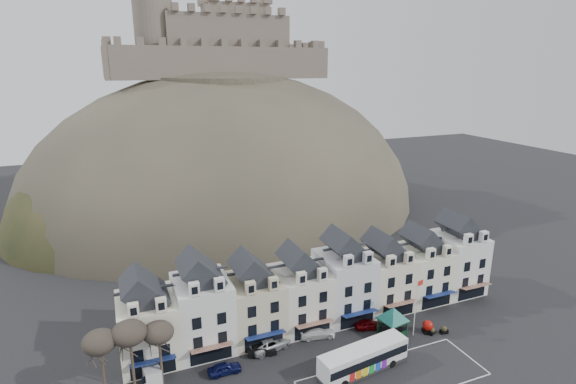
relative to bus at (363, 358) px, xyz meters
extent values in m
cube|color=silver|center=(2.66, -2.47, -1.80)|extent=(22.00, 7.50, 0.01)
cube|color=#EDE8CD|center=(-23.14, 12.28, 2.20)|extent=(6.80, 8.00, 8.00)
cube|color=black|center=(-23.14, 12.28, 7.40)|extent=(6.80, 5.76, 2.80)
cube|color=#EDE8CD|center=(-24.64, 8.68, 7.10)|extent=(1.20, 0.80, 1.60)
cube|color=#EDE8CD|center=(-21.65, 8.68, 7.10)|extent=(1.20, 0.80, 1.60)
cube|color=black|center=(-23.14, 8.25, -0.50)|extent=(5.10, 0.06, 2.20)
cube|color=navy|center=(-23.14, 7.58, 0.80)|extent=(5.10, 1.29, 0.43)
cube|color=white|center=(-16.34, 12.28, 2.80)|extent=(6.80, 8.00, 9.20)
cube|color=black|center=(-16.34, 12.28, 8.60)|extent=(6.80, 5.76, 2.80)
cube|color=white|center=(-17.84, 8.68, 8.30)|extent=(1.20, 0.80, 1.60)
cube|color=white|center=(-14.85, 8.68, 8.30)|extent=(1.20, 0.80, 1.60)
cube|color=black|center=(-16.34, 8.25, -0.50)|extent=(5.10, 0.06, 2.20)
cube|color=maroon|center=(-16.34, 7.58, 0.80)|extent=(5.10, 1.29, 0.43)
cube|color=beige|center=(-9.54, 12.28, 2.20)|extent=(6.80, 8.00, 8.00)
cube|color=black|center=(-9.54, 12.28, 7.40)|extent=(6.80, 5.76, 2.80)
cube|color=beige|center=(-11.04, 8.68, 7.10)|extent=(1.20, 0.80, 1.60)
cube|color=beige|center=(-8.05, 8.68, 7.10)|extent=(1.20, 0.80, 1.60)
cube|color=black|center=(-9.54, 8.25, -0.50)|extent=(5.10, 0.06, 2.20)
cube|color=navy|center=(-9.54, 7.58, 0.80)|extent=(5.10, 1.29, 0.43)
cube|color=silver|center=(-2.74, 12.28, 2.20)|extent=(6.80, 8.00, 8.00)
cube|color=black|center=(-2.74, 12.28, 7.40)|extent=(6.80, 5.76, 2.80)
cube|color=silver|center=(-4.24, 8.68, 7.10)|extent=(1.20, 0.80, 1.60)
cube|color=silver|center=(-1.25, 8.68, 7.10)|extent=(1.20, 0.80, 1.60)
cube|color=black|center=(-2.74, 8.25, -0.50)|extent=(5.10, 0.06, 2.20)
cube|color=maroon|center=(-2.74, 7.58, 0.80)|extent=(5.10, 1.29, 0.43)
cube|color=silver|center=(4.06, 12.28, 2.80)|extent=(6.80, 8.00, 9.20)
cube|color=black|center=(4.06, 12.28, 8.60)|extent=(6.80, 5.76, 2.80)
cube|color=silver|center=(2.56, 8.68, 8.30)|extent=(1.20, 0.80, 1.60)
cube|color=silver|center=(5.55, 8.68, 8.30)|extent=(1.20, 0.80, 1.60)
cube|color=black|center=(4.06, 8.25, -0.50)|extent=(5.10, 0.06, 2.20)
cube|color=navy|center=(4.06, 7.58, 0.80)|extent=(5.10, 1.29, 0.43)
cube|color=silver|center=(10.86, 12.28, 2.20)|extent=(6.80, 8.00, 8.00)
cube|color=black|center=(10.86, 12.28, 7.40)|extent=(6.80, 5.76, 2.80)
cube|color=silver|center=(9.36, 8.68, 7.10)|extent=(1.20, 0.80, 1.60)
cube|color=silver|center=(12.35, 8.68, 7.10)|extent=(1.20, 0.80, 1.60)
cube|color=black|center=(10.86, 8.25, -0.50)|extent=(5.10, 0.06, 2.20)
cube|color=maroon|center=(10.86, 7.58, 0.80)|extent=(5.10, 1.29, 0.43)
cube|color=white|center=(17.66, 12.28, 2.20)|extent=(6.80, 8.00, 8.00)
cube|color=black|center=(17.66, 12.28, 7.40)|extent=(6.80, 5.76, 2.80)
cube|color=white|center=(16.16, 8.68, 7.10)|extent=(1.20, 0.80, 1.60)
cube|color=white|center=(19.15, 8.68, 7.10)|extent=(1.20, 0.80, 1.60)
cube|color=black|center=(17.66, 8.25, -0.50)|extent=(5.10, 0.06, 2.20)
cube|color=navy|center=(17.66, 7.58, 0.80)|extent=(5.10, 1.29, 0.43)
cube|color=white|center=(24.46, 12.28, 2.80)|extent=(6.80, 8.00, 9.20)
cube|color=black|center=(24.46, 12.28, 8.60)|extent=(6.80, 5.76, 2.80)
cube|color=white|center=(22.96, 8.68, 8.30)|extent=(1.20, 0.80, 1.60)
cube|color=white|center=(25.95, 8.68, 8.30)|extent=(1.20, 0.80, 1.60)
cube|color=black|center=(24.46, 8.25, -0.50)|extent=(5.10, 0.06, 2.20)
cube|color=maroon|center=(24.46, 7.58, 0.80)|extent=(5.10, 1.29, 0.43)
ellipsoid|color=#3E3A2F|center=(0.66, 66.28, -1.80)|extent=(96.00, 76.00, 68.00)
ellipsoid|color=#2B341A|center=(-21.34, 60.28, -1.80)|extent=(52.00, 44.00, 42.00)
ellipsoid|color=#3E3A2F|center=(24.66, 70.28, -1.80)|extent=(56.00, 48.00, 46.00)
ellipsoid|color=#2B341A|center=(-3.34, 52.28, -1.80)|extent=(40.00, 28.00, 28.00)
ellipsoid|color=#3E3A2F|center=(10.66, 54.28, -1.80)|extent=(36.00, 28.00, 24.00)
cylinder|color=#3E3A2F|center=(0.66, 66.28, 29.20)|extent=(30.00, 30.00, 3.00)
cube|color=#695B50|center=(0.66, 62.28, 33.70)|extent=(48.00, 2.20, 7.00)
cube|color=#695B50|center=(0.66, 82.28, 33.70)|extent=(48.00, 2.20, 7.00)
cube|color=#695B50|center=(-23.34, 72.28, 33.70)|extent=(2.20, 22.00, 7.00)
cube|color=#695B50|center=(24.66, 72.28, 33.70)|extent=(2.20, 22.00, 7.00)
cube|color=#695B50|center=(2.66, 72.28, 39.20)|extent=(28.00, 18.00, 10.00)
cube|color=#695B50|center=(6.66, 74.28, 40.70)|extent=(14.00, 12.00, 13.00)
cylinder|color=#695B50|center=(-13.34, 68.28, 39.20)|extent=(8.40, 8.40, 18.00)
cylinder|color=#382C23|center=(-28.34, 6.78, 1.07)|extent=(0.32, 0.32, 5.74)
ellipsoid|color=#383028|center=(-28.34, 6.78, 5.17)|extent=(3.61, 3.61, 2.54)
cylinder|color=#382C23|center=(-25.34, 6.78, 1.21)|extent=(0.32, 0.32, 6.02)
ellipsoid|color=#383028|center=(-25.34, 6.78, 5.51)|extent=(3.78, 3.78, 2.67)
cylinder|color=#382C23|center=(-22.34, 6.78, 0.93)|extent=(0.32, 0.32, 5.46)
ellipsoid|color=#383028|center=(-22.34, 6.78, 4.83)|extent=(3.43, 3.43, 2.42)
cube|color=#262628|center=(0.00, 0.00, -1.44)|extent=(11.82, 4.17, 0.53)
cube|color=silver|center=(0.00, 0.00, 0.10)|extent=(11.81, 4.12, 2.65)
cube|color=black|center=(0.00, 0.00, 0.25)|extent=(11.59, 4.16, 1.00)
cube|color=silver|center=(0.00, 0.00, 1.30)|extent=(11.57, 3.98, 0.26)
cube|color=orange|center=(5.68, 0.75, 1.12)|extent=(0.23, 1.26, 0.29)
cylinder|color=black|center=(3.60, -0.73, -1.33)|extent=(1.04, 0.47, 1.01)
cylinder|color=black|center=(3.29, 1.63, -1.33)|extent=(1.04, 0.47, 1.01)
cylinder|color=black|center=(-3.51, -1.66, -1.33)|extent=(1.04, 0.47, 1.01)
cylinder|color=black|center=(-3.82, 0.70, -1.33)|extent=(1.04, 0.47, 1.01)
cube|color=black|center=(5.94, 5.94, -0.62)|extent=(0.17, 0.17, 2.38)
cube|color=black|center=(8.58, 6.38, -0.62)|extent=(0.17, 0.17, 2.38)
cube|color=black|center=(6.38, 3.30, -0.62)|extent=(0.17, 0.17, 2.38)
cube|color=black|center=(9.02, 3.74, -0.62)|extent=(0.17, 0.17, 2.38)
cube|color=black|center=(7.48, 4.84, 0.57)|extent=(3.76, 3.76, 0.12)
cone|color=#155D4C|center=(7.48, 4.84, 1.47)|extent=(6.47, 6.47, 1.78)
cube|color=black|center=(12.36, 3.58, -1.58)|extent=(1.43, 1.43, 0.46)
sphere|color=#A61009|center=(12.36, 3.58, -0.75)|extent=(1.43, 1.43, 1.43)
cylinder|color=silver|center=(10.16, 3.79, 2.28)|extent=(0.12, 0.12, 8.16)
cube|color=red|center=(10.71, 3.93, 5.75)|extent=(1.10, 0.29, 0.71)
cube|color=silver|center=(-23.52, 8.28, -0.87)|extent=(2.32, 4.32, 1.88)
cube|color=black|center=(-23.52, 8.28, -0.51)|extent=(1.69, 0.30, 0.81)
cube|color=black|center=(12.66, 2.96, -1.56)|extent=(1.08, 0.84, 0.48)
sphere|color=#2B341A|center=(12.66, 2.96, -1.18)|extent=(0.68, 0.68, 0.68)
cube|color=black|center=(14.27, 2.53, -1.53)|extent=(1.16, 0.70, 0.54)
sphere|color=#2B341A|center=(14.27, 2.53, -1.10)|extent=(0.76, 0.76, 0.76)
imported|color=#0D1141|center=(-15.34, 5.78, -1.13)|extent=(3.96, 1.61, 1.35)
imported|color=black|center=(-10.14, 7.43, -1.20)|extent=(3.88, 1.96, 1.22)
imported|color=#B5B9BD|center=(-8.73, 8.28, -1.03)|extent=(5.91, 3.66, 1.55)
imported|color=white|center=(-2.04, 8.28, -1.10)|extent=(5.19, 2.93, 1.42)
imported|color=#640509|center=(5.46, 7.33, -1.13)|extent=(4.24, 2.64, 1.35)
imported|color=black|center=(8.26, 5.78, -1.16)|extent=(4.17, 2.43, 1.30)
camera|label=1|loc=(-25.50, -38.83, 33.27)|focal=28.00mm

